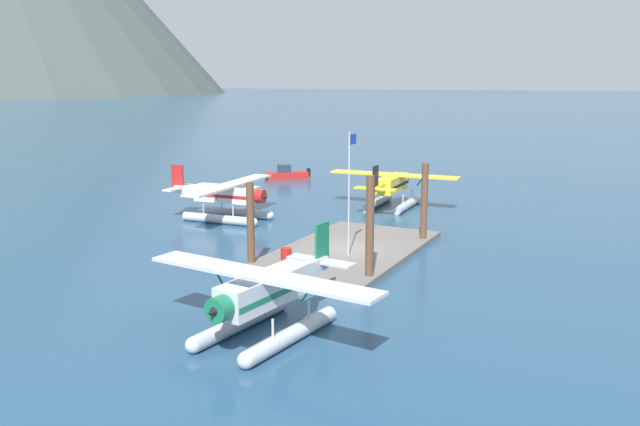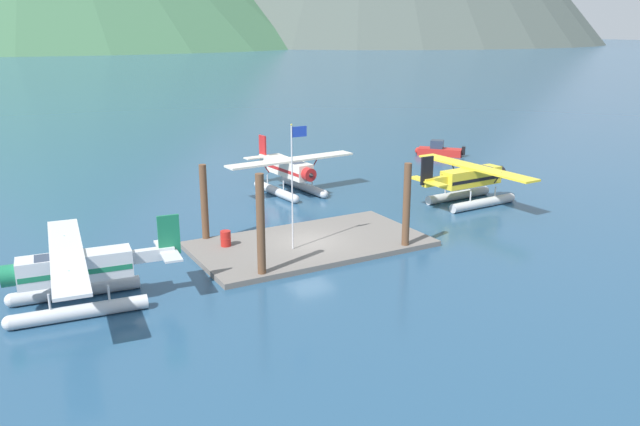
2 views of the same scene
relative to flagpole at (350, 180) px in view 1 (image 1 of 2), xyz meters
The scene contains 11 objects.
ground_plane 4.79m from the flagpole, 25.83° to the left, with size 1200.00×1200.00×0.00m, color navy.
dock_platform 4.64m from the flagpole, 25.83° to the left, with size 13.23×7.24×0.30m, color #66605B.
piling_near_left 4.41m from the flagpole, 141.32° to the right, with size 0.42×0.42×5.39m, color brown.
piling_near_right 6.58m from the flagpole, 23.59° to the right, with size 0.42×0.42×5.00m, color brown.
piling_far_left 5.99m from the flagpole, 131.38° to the left, with size 0.42×0.42×4.67m, color brown.
flagpole is the anchor object (origin of this frame).
fuel_drum 5.47m from the flagpole, 144.35° to the left, with size 0.62×0.62×0.88m.
seaplane_silver_port_aft 12.19m from the flagpole, behind, with size 7.95×10.49×3.84m.
seaplane_cream_bow_right 13.92m from the flagpole, 64.36° to the left, with size 10.48×7.97×3.84m.
seaplane_yellow_stbd_fwd 16.37m from the flagpole, 11.73° to the left, with size 7.98×10.45×3.84m.
boat_red_open_east 31.58m from the flagpole, 36.02° to the left, with size 3.95×4.11×1.50m.
Camera 1 is at (-34.04, -15.15, 10.02)m, focal length 36.83 mm.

